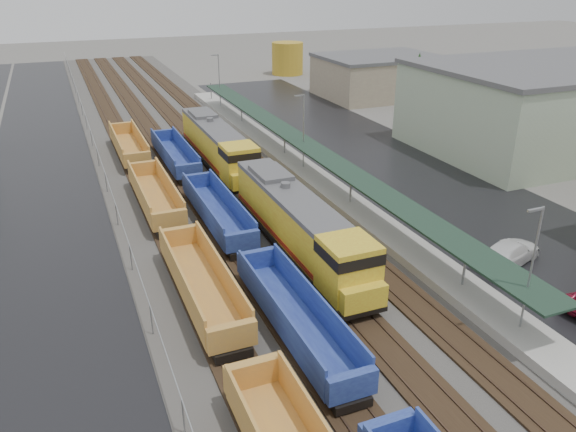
% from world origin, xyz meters
% --- Properties ---
extents(ballast_strip, '(20.00, 160.00, 0.08)m').
position_xyz_m(ballast_strip, '(0.00, 60.00, 0.04)').
color(ballast_strip, '#302D2B').
rests_on(ballast_strip, ground).
extents(trackbed, '(14.60, 160.00, 0.22)m').
position_xyz_m(trackbed, '(-0.00, 60.00, 0.16)').
color(trackbed, black).
rests_on(trackbed, ground).
extents(west_parking_lot, '(10.00, 160.00, 0.02)m').
position_xyz_m(west_parking_lot, '(-15.00, 60.00, 0.01)').
color(west_parking_lot, black).
rests_on(west_parking_lot, ground).
extents(east_commuter_lot, '(16.00, 100.00, 0.02)m').
position_xyz_m(east_commuter_lot, '(19.00, 50.00, 0.01)').
color(east_commuter_lot, black).
rests_on(east_commuter_lot, ground).
extents(station_platform, '(3.00, 80.00, 8.00)m').
position_xyz_m(station_platform, '(9.50, 50.01, 0.73)').
color(station_platform, '#9E9B93').
rests_on(station_platform, ground).
extents(chainlink_fence, '(0.08, 160.04, 2.02)m').
position_xyz_m(chainlink_fence, '(-9.50, 58.44, 1.61)').
color(chainlink_fence, gray).
rests_on(chainlink_fence, ground).
extents(industrial_buildings, '(32.52, 75.30, 9.50)m').
position_xyz_m(industrial_buildings, '(37.76, 45.85, 4.25)').
color(industrial_buildings, '#BEB291').
rests_on(industrial_buildings, ground).
extents(distant_hills, '(301.00, 140.00, 25.20)m').
position_xyz_m(distant_hills, '(44.79, 210.68, 0.00)').
color(distant_hills, '#505D48').
rests_on(distant_hills, ground).
extents(tree_east, '(4.40, 4.40, 10.00)m').
position_xyz_m(tree_east, '(28.00, 58.00, 6.47)').
color(tree_east, '#332316').
rests_on(tree_east, ground).
extents(locomotive_lead, '(3.08, 20.28, 4.59)m').
position_xyz_m(locomotive_lead, '(2.00, 33.60, 2.44)').
color(locomotive_lead, black).
rests_on(locomotive_lead, ground).
extents(locomotive_trail, '(3.08, 20.28, 4.59)m').
position_xyz_m(locomotive_trail, '(2.00, 54.60, 2.44)').
color(locomotive_trail, black).
rests_on(locomotive_trail, ground).
extents(well_string_yellow, '(2.73, 93.15, 2.42)m').
position_xyz_m(well_string_yellow, '(-6.00, 22.48, 1.19)').
color(well_string_yellow, gold).
rests_on(well_string_yellow, ground).
extents(well_string_blue, '(2.59, 78.52, 2.29)m').
position_xyz_m(well_string_blue, '(-2.00, 25.02, 1.15)').
color(well_string_blue, navy).
rests_on(well_string_blue, ground).
extents(storage_tank, '(6.07, 6.07, 6.07)m').
position_xyz_m(storage_tank, '(30.29, 104.78, 3.03)').
color(storage_tank, '#B58F24').
rests_on(storage_tank, ground).
extents(parked_car_east_c, '(4.10, 6.13, 1.65)m').
position_xyz_m(parked_car_east_c, '(15.23, 27.09, 0.82)').
color(parked_car_east_c, white).
rests_on(parked_car_east_c, ground).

